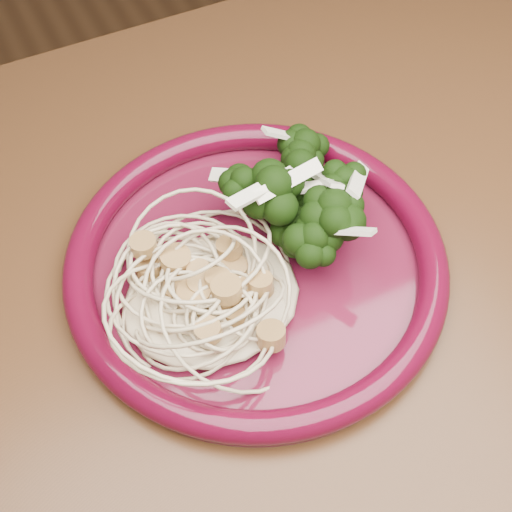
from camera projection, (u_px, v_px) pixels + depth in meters
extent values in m
cube|color=#472814|center=(181.00, 374.00, 0.55)|extent=(1.20, 0.80, 0.04)
cylinder|color=#472814|center=(425.00, 176.00, 1.18)|extent=(0.06, 0.06, 0.71)
cylinder|color=#4B0D20|center=(256.00, 268.00, 0.58)|extent=(0.38, 0.38, 0.01)
torus|color=#4B061A|center=(256.00, 261.00, 0.57)|extent=(0.39, 0.39, 0.02)
ellipsoid|color=#C7B58E|center=(211.00, 291.00, 0.54)|extent=(0.17, 0.16, 0.03)
ellipsoid|color=black|center=(308.00, 202.00, 0.58)|extent=(0.15, 0.19, 0.06)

